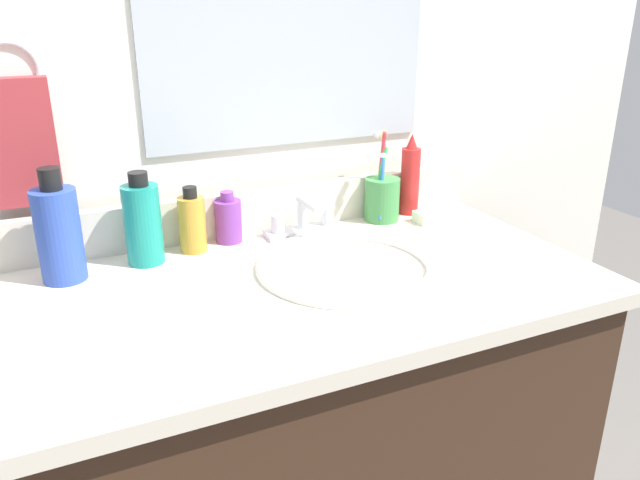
{
  "coord_description": "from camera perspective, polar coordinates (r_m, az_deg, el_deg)",
  "views": [
    {
      "loc": [
        -0.39,
        -0.89,
        1.28
      ],
      "look_at": [
        0.03,
        0.0,
        0.9
      ],
      "focal_mm": 34.84,
      "sensor_mm": 36.0,
      "label": 1
    }
  ],
  "objects": [
    {
      "name": "countertop",
      "position": [
        1.08,
        -1.26,
        -4.39
      ],
      "size": [
        1.02,
        0.55,
        0.03
      ],
      "primitive_type": "cube",
      "color": "beige",
      "rests_on": "vanity_cabinet"
    },
    {
      "name": "mirror_panel",
      "position": [
        1.29,
        -2.89,
        21.15
      ],
      "size": [
        0.6,
        0.01,
        0.56
      ],
      "primitive_type": "cube",
      "color": "#B2BCC6"
    },
    {
      "name": "sink_basin",
      "position": [
        1.13,
        2.49,
        -4.03
      ],
      "size": [
        0.33,
        0.33,
        0.11
      ],
      "color": "white",
      "rests_on": "countertop"
    },
    {
      "name": "bottle_spray_red",
      "position": [
        1.4,
        8.28,
        5.63
      ],
      "size": [
        0.04,
        0.04,
        0.18
      ],
      "color": "red",
      "rests_on": "countertop"
    },
    {
      "name": "faucet",
      "position": [
        1.27,
        -1.48,
        1.72
      ],
      "size": [
        0.16,
        0.1,
        0.08
      ],
      "color": "silver",
      "rests_on": "countertop"
    },
    {
      "name": "bottle_oil_amber",
      "position": [
        1.2,
        -11.66,
        1.54
      ],
      "size": [
        0.05,
        0.05,
        0.13
      ],
      "color": "gold",
      "rests_on": "countertop"
    },
    {
      "name": "bottle_shampoo_blue",
      "position": [
        1.13,
        -22.88,
        0.6
      ],
      "size": [
        0.07,
        0.07,
        0.2
      ],
      "color": "#2D4CB2",
      "rests_on": "countertop"
    },
    {
      "name": "cup_green",
      "position": [
        1.35,
        5.7,
        3.96
      ],
      "size": [
        0.08,
        0.08,
        0.2
      ],
      "color": "#3F8C47",
      "rests_on": "countertop"
    },
    {
      "name": "hand_towel",
      "position": [
        1.2,
        -25.69,
        8.04
      ],
      "size": [
        0.11,
        0.04,
        0.22
      ],
      "primitive_type": "cube",
      "color": "#A53338"
    },
    {
      "name": "backsplash",
      "position": [
        1.28,
        -6.03,
        2.65
      ],
      "size": [
        1.02,
        0.02,
        0.09
      ],
      "primitive_type": "cube",
      "color": "beige",
      "rests_on": "countertop"
    },
    {
      "name": "back_wall",
      "position": [
        1.42,
        -6.51,
        -5.36
      ],
      "size": [
        2.12,
        0.04,
        1.3
      ],
      "primitive_type": "cube",
      "color": "white",
      "rests_on": "ground_plane"
    },
    {
      "name": "bottle_mouthwash_teal",
      "position": [
        1.16,
        -15.97,
        1.53
      ],
      "size": [
        0.07,
        0.07,
        0.17
      ],
      "color": "teal",
      "rests_on": "countertop"
    },
    {
      "name": "towel_ring",
      "position": [
        1.2,
        -26.63,
        13.77
      ],
      "size": [
        0.1,
        0.01,
        0.1
      ],
      "primitive_type": "torus",
      "rotation": [
        1.57,
        0.0,
        0.0
      ],
      "color": "silver"
    },
    {
      "name": "soap_bar",
      "position": [
        1.37,
        10.06,
        2.13
      ],
      "size": [
        0.06,
        0.04,
        0.02
      ],
      "primitive_type": "cube",
      "color": "white",
      "rests_on": "countertop"
    },
    {
      "name": "bottle_cream_purple",
      "position": [
        1.24,
        -8.42,
        1.83
      ],
      "size": [
        0.05,
        0.05,
        0.1
      ],
      "color": "#7A3899",
      "rests_on": "countertop"
    },
    {
      "name": "vanity_cabinet",
      "position": [
        1.31,
        -1.1,
        -21.07
      ],
      "size": [
        0.98,
        0.51,
        0.8
      ],
      "primitive_type": "cube",
      "color": "#382316",
      "rests_on": "ground_plane"
    }
  ]
}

